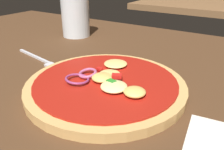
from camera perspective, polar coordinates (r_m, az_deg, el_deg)
The scene contains 5 objects.
dining_table at distance 0.46m, azimuth -3.38°, elevation -2.10°, with size 1.45×0.87×0.03m.
pizza at distance 0.39m, azimuth -1.51°, elevation -2.37°, with size 0.27×0.27×0.03m.
fork at distance 0.54m, azimuth -17.53°, elevation 3.53°, with size 0.18×0.04×0.01m.
beer_glass at distance 0.72m, azimuth -9.12°, elevation 14.16°, with size 0.08×0.08×0.12m.
background_table at distance 1.59m, azimuth 23.80°, elevation 15.63°, with size 0.85×0.62×0.03m.
Camera 1 is at (0.24, -0.33, 0.23)m, focal length 36.51 mm.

